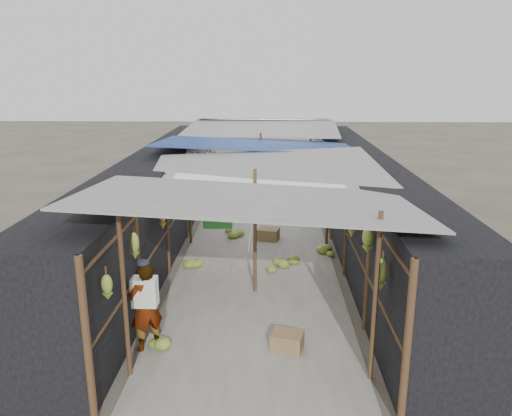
# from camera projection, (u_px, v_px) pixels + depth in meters

# --- Properties ---
(ground) EXTENTS (80.00, 80.00, 0.00)m
(ground) POSITION_uv_depth(u_px,v_px,m) (249.00, 377.00, 7.48)
(ground) COLOR #6B6356
(ground) RESTS_ON ground
(aisle_slab) EXTENTS (3.60, 16.00, 0.02)m
(aisle_slab) POSITION_uv_depth(u_px,v_px,m) (259.00, 238.00, 13.74)
(aisle_slab) COLOR #9E998E
(aisle_slab) RESTS_ON ground
(stall_left) EXTENTS (1.40, 15.00, 2.30)m
(stall_left) POSITION_uv_depth(u_px,v_px,m) (159.00, 197.00, 13.51)
(stall_left) COLOR black
(stall_left) RESTS_ON ground
(stall_right) EXTENTS (1.40, 15.00, 2.30)m
(stall_right) POSITION_uv_depth(u_px,v_px,m) (359.00, 198.00, 13.37)
(stall_right) COLOR black
(stall_right) RESTS_ON ground
(crate_near) EXTENTS (0.58, 0.51, 0.30)m
(crate_near) POSITION_uv_depth(u_px,v_px,m) (287.00, 341.00, 8.18)
(crate_near) COLOR olive
(crate_near) RESTS_ON ground
(crate_mid) EXTENTS (0.64, 0.56, 0.33)m
(crate_mid) POSITION_uv_depth(u_px,v_px,m) (268.00, 234.00, 13.52)
(crate_mid) COLOR olive
(crate_mid) RESTS_ON ground
(crate_back) EXTENTS (0.50, 0.43, 0.29)m
(crate_back) POSITION_uv_depth(u_px,v_px,m) (229.00, 194.00, 18.03)
(crate_back) COLOR olive
(crate_back) RESTS_ON ground
(black_basin) EXTENTS (0.57, 0.57, 0.17)m
(black_basin) POSITION_uv_depth(u_px,v_px,m) (313.00, 212.00, 16.02)
(black_basin) COLOR black
(black_basin) RESTS_ON ground
(vendor_elderly) EXTENTS (0.66, 0.61, 1.51)m
(vendor_elderly) POSITION_uv_depth(u_px,v_px,m) (146.00, 307.00, 8.04)
(vendor_elderly) COLOR silver
(vendor_elderly) RESTS_ON ground
(shopper_blue) EXTENTS (1.10, 0.99, 1.86)m
(shopper_blue) POSITION_uv_depth(u_px,v_px,m) (233.00, 180.00, 16.70)
(shopper_blue) COLOR #1E3697
(shopper_blue) RESTS_ON ground
(vendor_seated) EXTENTS (0.39, 0.63, 0.94)m
(vendor_seated) POSITION_uv_depth(u_px,v_px,m) (288.00, 190.00, 17.22)
(vendor_seated) COLOR #4E4844
(vendor_seated) RESTS_ON ground
(market_canopy) EXTENTS (5.62, 15.20, 2.77)m
(market_canopy) POSITION_uv_depth(u_px,v_px,m) (260.00, 149.00, 13.42)
(market_canopy) COLOR brown
(market_canopy) RESTS_ON ground
(hanging_bananas) EXTENTS (3.96, 14.11, 0.85)m
(hanging_bananas) POSITION_uv_depth(u_px,v_px,m) (258.00, 178.00, 13.54)
(hanging_bananas) COLOR olive
(hanging_bananas) RESTS_ON ground
(floor_bananas) EXTENTS (3.91, 10.37, 0.36)m
(floor_bananas) POSITION_uv_depth(u_px,v_px,m) (267.00, 233.00, 13.65)
(floor_bananas) COLOR olive
(floor_bananas) RESTS_ON ground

